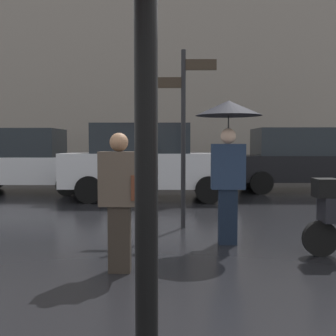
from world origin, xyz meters
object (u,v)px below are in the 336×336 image
object	(u,v)px
parked_car_distant	(299,159)
parked_car_left	(26,161)
pedestrian_with_bag	(121,194)
pedestrian_with_umbrella	(228,135)
street_signpost	(184,121)
parked_car_right	(148,161)

from	to	relation	value
parked_car_distant	parked_car_left	bearing A→B (deg)	-8.04
pedestrian_with_bag	parked_car_distant	world-z (taller)	parked_car_distant
pedestrian_with_umbrella	street_signpost	distance (m)	1.29
parked_car_distant	street_signpost	size ratio (longest dim) A/B	1.44
pedestrian_with_bag	street_signpost	world-z (taller)	street_signpost
pedestrian_with_bag	parked_car_left	world-z (taller)	parked_car_left
parked_car_right	pedestrian_with_bag	bearing A→B (deg)	-97.03
parked_car_right	parked_car_distant	distance (m)	4.90
parked_car_left	parked_car_right	distance (m)	4.03
parked_car_left	street_signpost	distance (m)	6.93
parked_car_left	parked_car_right	xyz separation A→B (m)	(3.77, -1.43, 0.05)
parked_car_left	parked_car_right	size ratio (longest dim) A/B	0.96
street_signpost	parked_car_distant	bearing A→B (deg)	55.83
pedestrian_with_umbrella	parked_car_left	world-z (taller)	pedestrian_with_umbrella
pedestrian_with_umbrella	parked_car_right	bearing A→B (deg)	-74.49
pedestrian_with_bag	parked_car_right	xyz separation A→B (m)	(-0.06, 6.05, 0.11)
pedestrian_with_umbrella	parked_car_right	xyz separation A→B (m)	(-1.44, 4.77, -0.59)
parked_car_left	parked_car_right	bearing A→B (deg)	-29.18
pedestrian_with_bag	parked_car_right	world-z (taller)	parked_car_right
parked_car_left	parked_car_right	world-z (taller)	parked_car_right
pedestrian_with_bag	street_signpost	distance (m)	2.68
parked_car_distant	street_signpost	distance (m)	6.68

